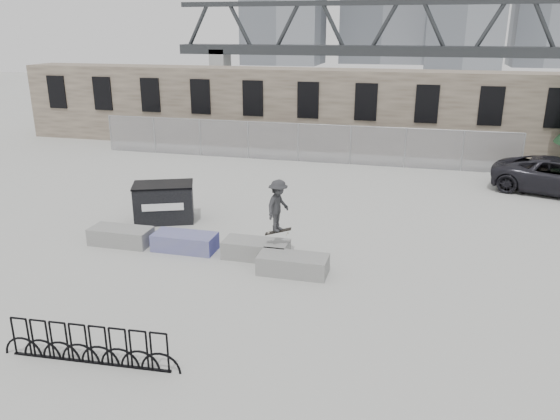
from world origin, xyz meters
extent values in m
plane|color=#A7A8A3|center=(0.00, 0.00, 0.00)|extent=(120.00, 120.00, 0.00)
cube|color=brown|center=(0.00, 16.25, 2.25)|extent=(36.00, 2.50, 4.50)
cube|color=black|center=(-16.00, 14.98, 2.90)|extent=(1.20, 0.12, 2.00)
cube|color=black|center=(-12.80, 14.98, 2.90)|extent=(1.20, 0.12, 2.00)
cube|color=black|center=(-9.60, 14.98, 2.90)|extent=(1.20, 0.12, 2.00)
cube|color=black|center=(-6.40, 14.98, 2.90)|extent=(1.20, 0.12, 2.00)
cube|color=black|center=(-3.20, 14.98, 2.90)|extent=(1.20, 0.12, 2.00)
cube|color=black|center=(0.00, 14.98, 2.90)|extent=(1.20, 0.12, 2.00)
cube|color=black|center=(3.20, 14.98, 2.90)|extent=(1.20, 0.12, 2.00)
cube|color=black|center=(6.40, 14.98, 2.90)|extent=(1.20, 0.12, 2.00)
cube|color=black|center=(9.60, 14.98, 2.90)|extent=(1.20, 0.12, 2.00)
cube|color=black|center=(12.80, 14.98, 2.90)|extent=(1.20, 0.12, 2.00)
cylinder|color=gray|center=(-11.00, 12.50, 1.00)|extent=(0.06, 0.06, 2.00)
cylinder|color=gray|center=(-8.25, 12.50, 1.00)|extent=(0.06, 0.06, 2.00)
cylinder|color=gray|center=(-5.50, 12.50, 1.00)|extent=(0.06, 0.06, 2.00)
cylinder|color=gray|center=(-2.75, 12.50, 1.00)|extent=(0.06, 0.06, 2.00)
cylinder|color=gray|center=(0.00, 12.50, 1.00)|extent=(0.06, 0.06, 2.00)
cylinder|color=gray|center=(2.75, 12.50, 1.00)|extent=(0.06, 0.06, 2.00)
cylinder|color=gray|center=(5.50, 12.50, 1.00)|extent=(0.06, 0.06, 2.00)
cylinder|color=gray|center=(8.25, 12.50, 1.00)|extent=(0.06, 0.06, 2.00)
cylinder|color=gray|center=(11.00, 12.50, 1.00)|extent=(0.06, 0.06, 2.00)
cube|color=#99999E|center=(0.00, 12.50, 1.00)|extent=(22.00, 0.02, 2.00)
cylinder|color=gray|center=(0.00, 12.50, 2.00)|extent=(22.00, 0.04, 0.04)
cube|color=gray|center=(-3.07, -0.28, 0.28)|extent=(2.00, 0.90, 0.55)
cube|color=#2D471E|center=(-3.07, -0.28, 0.49)|extent=(1.76, 0.66, 0.10)
cube|color=navy|center=(-0.84, -0.24, 0.28)|extent=(2.00, 0.90, 0.55)
cube|color=#2D471E|center=(-0.84, -0.24, 0.49)|extent=(1.76, 0.66, 0.10)
cube|color=gray|center=(1.53, -0.26, 0.28)|extent=(2.00, 0.90, 0.55)
cube|color=#2D471E|center=(1.53, -0.26, 0.49)|extent=(1.76, 0.66, 0.10)
cube|color=gray|center=(2.89, -1.08, 0.28)|extent=(2.00, 0.90, 0.55)
cube|color=#2D471E|center=(2.89, -1.08, 0.49)|extent=(1.76, 0.66, 0.10)
cube|color=black|center=(-2.69, 2.16, 0.68)|extent=(2.39, 1.94, 1.35)
cube|color=black|center=(-2.69, 2.16, 1.37)|extent=(2.46, 2.00, 0.06)
cube|color=white|center=(-2.45, 1.56, 0.73)|extent=(1.36, 0.56, 0.26)
cube|color=black|center=(-0.26, -6.47, 0.02)|extent=(3.60, 0.28, 0.04)
torus|color=black|center=(-1.83, -6.57, 0.45)|extent=(0.89, 0.10, 0.89)
torus|color=black|center=(-1.38, -6.54, 0.45)|extent=(0.89, 0.10, 0.89)
torus|color=black|center=(-0.93, -6.51, 0.45)|extent=(0.89, 0.10, 0.89)
torus|color=black|center=(-0.48, -6.49, 0.45)|extent=(0.89, 0.10, 0.89)
torus|color=black|center=(-0.03, -6.46, 0.45)|extent=(0.89, 0.10, 0.89)
torus|color=black|center=(0.42, -6.43, 0.45)|extent=(0.89, 0.10, 0.89)
torus|color=black|center=(0.86, -6.40, 0.45)|extent=(0.89, 0.10, 0.89)
torus|color=black|center=(1.31, -6.38, 0.45)|extent=(0.89, 0.10, 0.89)
cube|color=#2D3033|center=(10.00, 55.00, 4.00)|extent=(70.00, 3.00, 1.20)
cube|color=#2D3033|center=(10.00, 55.00, 9.50)|extent=(70.00, 0.60, 0.60)
cube|color=gray|center=(-20.00, 55.00, 2.00)|extent=(2.00, 3.00, 4.00)
imported|color=#2B2B2E|center=(2.26, -0.36, 1.78)|extent=(0.84, 1.13, 1.56)
cube|color=black|center=(2.26, -0.36, 0.97)|extent=(0.80, 0.31, 0.23)
cylinder|color=beige|center=(1.98, -0.43, 0.92)|extent=(0.06, 0.03, 0.06)
cylinder|color=beige|center=(1.98, -0.29, 0.92)|extent=(0.06, 0.03, 0.06)
cylinder|color=beige|center=(2.54, -0.43, 0.92)|extent=(0.06, 0.03, 0.06)
cylinder|color=beige|center=(2.54, -0.29, 0.92)|extent=(0.06, 0.03, 0.06)
camera|label=1|loc=(6.09, -15.09, 6.76)|focal=35.00mm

